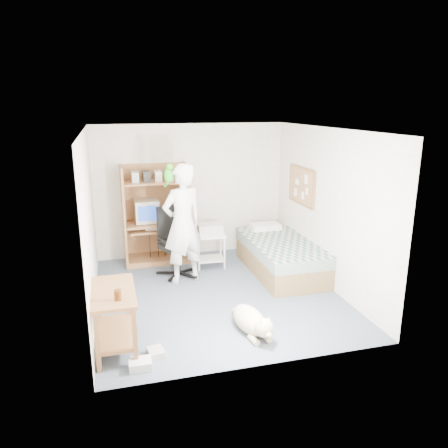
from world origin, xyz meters
name	(u,v)px	position (x,y,z in m)	size (l,w,h in m)	color
floor	(217,294)	(0.00, 0.00, 0.00)	(4.00, 4.00, 0.00)	#4E596A
wall_back	(191,191)	(0.00, 2.00, 1.25)	(3.60, 0.02, 2.50)	beige
wall_right	(327,208)	(1.80, 0.00, 1.25)	(0.02, 4.00, 2.50)	beige
wall_left	(90,224)	(-1.80, 0.00, 1.25)	(0.02, 4.00, 2.50)	beige
ceiling	(216,129)	(0.00, 0.00, 2.50)	(3.60, 4.00, 0.02)	white
computer_hutch	(156,218)	(-0.70, 1.74, 0.82)	(1.20, 0.63, 1.80)	brown
bed	(280,256)	(1.30, 0.62, 0.29)	(1.02, 2.02, 0.66)	brown
side_desk	(114,311)	(-1.55, -1.20, 0.49)	(0.50, 1.00, 0.75)	brown
corkboard	(302,186)	(1.77, 0.90, 1.45)	(0.04, 0.94, 0.66)	olive
office_chair	(176,251)	(-0.47, 0.97, 0.42)	(0.68, 0.68, 1.18)	black
person	(183,224)	(-0.40, 0.66, 0.98)	(0.71, 0.47, 1.95)	white
parrot	(169,174)	(-0.60, 0.67, 1.79)	(0.14, 0.25, 0.40)	#198F14
dog	(251,321)	(0.13, -1.28, 0.17)	(0.43, 1.03, 0.39)	tan
printer_cart	(210,245)	(0.17, 1.15, 0.41)	(0.54, 0.44, 0.62)	silver
printer	(210,229)	(0.17, 1.15, 0.71)	(0.42, 0.32, 0.18)	#AEAEA9
crt_monitor	(147,211)	(-0.87, 1.75, 0.97)	(0.43, 0.45, 0.40)	beige
keyboard	(158,228)	(-0.69, 1.58, 0.67)	(0.45, 0.16, 0.03)	beige
pencil_cup	(174,218)	(-0.38, 1.65, 0.82)	(0.08, 0.08, 0.12)	gold
drink_glass	(118,295)	(-1.50, -1.47, 0.81)	(0.08, 0.08, 0.12)	#441F0A
floor_box_a	(140,364)	(-1.31, -1.70, 0.05)	(0.25, 0.20, 0.10)	silver
floor_box_b	(156,352)	(-1.11, -1.49, 0.04)	(0.18, 0.22, 0.08)	#ADADA8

